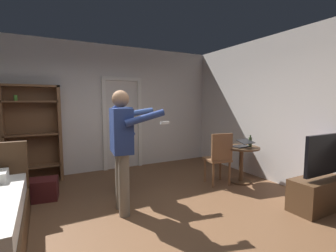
{
  "coord_description": "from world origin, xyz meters",
  "views": [
    {
      "loc": [
        -0.94,
        -2.76,
        1.57
      ],
      "look_at": [
        0.85,
        0.61,
        1.18
      ],
      "focal_mm": 25.42,
      "sensor_mm": 36.0,
      "label": 1
    }
  ],
  "objects_px": {
    "bottle_on_table": "(250,142)",
    "person_blue_shirt": "(122,142)",
    "side_table": "(241,158)",
    "suitcase_dark": "(18,194)",
    "suitcase_small": "(36,190)",
    "bookshelf": "(33,130)",
    "laptop": "(242,145)",
    "person_striped_shirt": "(123,135)",
    "tv_flatscreen": "(324,187)",
    "wooden_chair": "(219,156)"
  },
  "relations": [
    {
      "from": "tv_flatscreen",
      "to": "side_table",
      "type": "relative_size",
      "value": 1.71
    },
    {
      "from": "side_table",
      "to": "bottle_on_table",
      "type": "height_order",
      "value": "bottle_on_table"
    },
    {
      "from": "bookshelf",
      "to": "laptop",
      "type": "relative_size",
      "value": 5.27
    },
    {
      "from": "bookshelf",
      "to": "person_blue_shirt",
      "type": "height_order",
      "value": "bookshelf"
    },
    {
      "from": "wooden_chair",
      "to": "tv_flatscreen",
      "type": "bearing_deg",
      "value": -63.35
    },
    {
      "from": "bookshelf",
      "to": "side_table",
      "type": "height_order",
      "value": "bookshelf"
    },
    {
      "from": "bottle_on_table",
      "to": "person_blue_shirt",
      "type": "distance_m",
      "value": 2.56
    },
    {
      "from": "side_table",
      "to": "wooden_chair",
      "type": "height_order",
      "value": "wooden_chair"
    },
    {
      "from": "tv_flatscreen",
      "to": "side_table",
      "type": "distance_m",
      "value": 1.44
    },
    {
      "from": "laptop",
      "to": "suitcase_dark",
      "type": "distance_m",
      "value": 3.9
    },
    {
      "from": "bookshelf",
      "to": "side_table",
      "type": "bearing_deg",
      "value": -28.45
    },
    {
      "from": "laptop",
      "to": "suitcase_dark",
      "type": "bearing_deg",
      "value": 166.28
    },
    {
      "from": "laptop",
      "to": "bottle_on_table",
      "type": "distance_m",
      "value": 0.18
    },
    {
      "from": "bookshelf",
      "to": "laptop",
      "type": "bearing_deg",
      "value": -29.16
    },
    {
      "from": "laptop",
      "to": "person_striped_shirt",
      "type": "height_order",
      "value": "person_striped_shirt"
    },
    {
      "from": "bottle_on_table",
      "to": "tv_flatscreen",
      "type": "bearing_deg",
      "value": -84.42
    },
    {
      "from": "person_blue_shirt",
      "to": "suitcase_small",
      "type": "height_order",
      "value": "person_blue_shirt"
    },
    {
      "from": "bottle_on_table",
      "to": "person_striped_shirt",
      "type": "xyz_separation_m",
      "value": [
        -2.33,
        0.63,
        0.21
      ]
    },
    {
      "from": "side_table",
      "to": "person_striped_shirt",
      "type": "distance_m",
      "value": 2.32
    },
    {
      "from": "tv_flatscreen",
      "to": "side_table",
      "type": "bearing_deg",
      "value": 100.87
    },
    {
      "from": "laptop",
      "to": "wooden_chair",
      "type": "xyz_separation_m",
      "value": [
        -0.45,
        0.13,
        -0.21
      ]
    },
    {
      "from": "person_blue_shirt",
      "to": "bookshelf",
      "type": "bearing_deg",
      "value": 118.98
    },
    {
      "from": "suitcase_small",
      "to": "suitcase_dark",
      "type": "bearing_deg",
      "value": -167.69
    },
    {
      "from": "laptop",
      "to": "suitcase_small",
      "type": "relative_size",
      "value": 0.56
    },
    {
      "from": "side_table",
      "to": "suitcase_dark",
      "type": "distance_m",
      "value": 3.88
    },
    {
      "from": "wooden_chair",
      "to": "suitcase_small",
      "type": "relative_size",
      "value": 1.56
    },
    {
      "from": "side_table",
      "to": "tv_flatscreen",
      "type": "bearing_deg",
      "value": -79.13
    },
    {
      "from": "bookshelf",
      "to": "person_blue_shirt",
      "type": "distance_m",
      "value": 2.36
    },
    {
      "from": "bookshelf",
      "to": "suitcase_small",
      "type": "relative_size",
      "value": 2.97
    },
    {
      "from": "side_table",
      "to": "laptop",
      "type": "bearing_deg",
      "value": -120.83
    },
    {
      "from": "laptop",
      "to": "wooden_chair",
      "type": "bearing_deg",
      "value": 164.02
    },
    {
      "from": "side_table",
      "to": "wooden_chair",
      "type": "distance_m",
      "value": 0.49
    },
    {
      "from": "person_blue_shirt",
      "to": "person_striped_shirt",
      "type": "xyz_separation_m",
      "value": [
        0.22,
        0.7,
        -0.0
      ]
    },
    {
      "from": "suitcase_dark",
      "to": "side_table",
      "type": "bearing_deg",
      "value": -25.4
    },
    {
      "from": "person_blue_shirt",
      "to": "suitcase_dark",
      "type": "relative_size",
      "value": 2.91
    },
    {
      "from": "wooden_chair",
      "to": "person_striped_shirt",
      "type": "relative_size",
      "value": 0.57
    },
    {
      "from": "laptop",
      "to": "person_blue_shirt",
      "type": "distance_m",
      "value": 2.4
    },
    {
      "from": "tv_flatscreen",
      "to": "person_blue_shirt",
      "type": "height_order",
      "value": "person_blue_shirt"
    },
    {
      "from": "side_table",
      "to": "bottle_on_table",
      "type": "distance_m",
      "value": 0.36
    },
    {
      "from": "side_table",
      "to": "bottle_on_table",
      "type": "bearing_deg",
      "value": -29.74
    },
    {
      "from": "tv_flatscreen",
      "to": "laptop",
      "type": "xyz_separation_m",
      "value": [
        -0.29,
        1.36,
        0.44
      ]
    },
    {
      "from": "tv_flatscreen",
      "to": "person_striped_shirt",
      "type": "height_order",
      "value": "person_striped_shirt"
    },
    {
      "from": "person_blue_shirt",
      "to": "suitcase_small",
      "type": "bearing_deg",
      "value": 137.18
    },
    {
      "from": "laptop",
      "to": "bottle_on_table",
      "type": "bearing_deg",
      "value": -12.6
    },
    {
      "from": "tv_flatscreen",
      "to": "laptop",
      "type": "relative_size",
      "value": 3.35
    },
    {
      "from": "bookshelf",
      "to": "wooden_chair",
      "type": "height_order",
      "value": "bookshelf"
    },
    {
      "from": "laptop",
      "to": "person_striped_shirt",
      "type": "bearing_deg",
      "value": 164.56
    },
    {
      "from": "person_striped_shirt",
      "to": "tv_flatscreen",
      "type": "bearing_deg",
      "value": -38.52
    },
    {
      "from": "bookshelf",
      "to": "laptop",
      "type": "xyz_separation_m",
      "value": [
        3.53,
        -1.97,
        -0.27
      ]
    },
    {
      "from": "bottle_on_table",
      "to": "wooden_chair",
      "type": "height_order",
      "value": "wooden_chair"
    }
  ]
}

